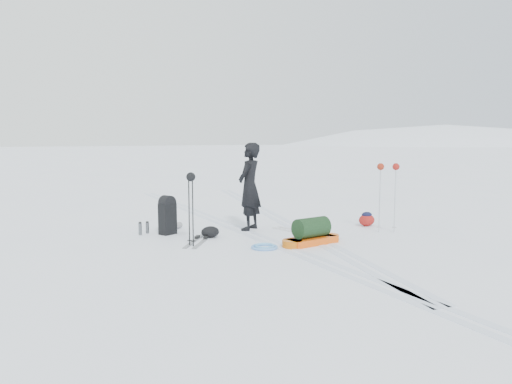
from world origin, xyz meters
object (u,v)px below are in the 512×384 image
Objects in this scene: skier at (250,187)px; expedition_rucksack at (168,216)px; pulk_sled at (311,234)px; ski_poles_black at (191,186)px.

skier is 2.26× the size of expedition_rucksack.
ski_poles_black is (-2.23, 0.73, 0.97)m from pulk_sled.
skier is 2.02m from ski_poles_black.
skier is at bearing 93.55° from pulk_sled.
expedition_rucksack is at bearing 124.85° from pulk_sled.
expedition_rucksack is at bearing 93.62° from ski_poles_black.
expedition_rucksack is (-1.80, 0.26, -0.60)m from skier.
expedition_rucksack is 1.60m from ski_poles_black.
expedition_rucksack is (-2.36, 2.12, 0.19)m from pulk_sled.
ski_poles_black reaches higher than pulk_sled.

